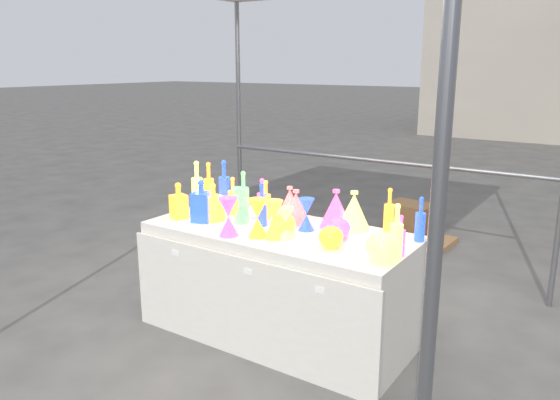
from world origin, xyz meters
The scene contains 33 objects.
ground centered at (0.00, 0.00, 0.00)m, with size 80.00×80.00×0.00m, color slate.
display_table centered at (0.00, -0.01, 0.37)m, with size 1.84×0.83×0.75m.
cardboard_box_closed centered at (-0.06, 2.67, 0.17)m, with size 0.48×0.35×0.35m, color #AD7C4E.
cardboard_box_flat centered at (0.12, 2.44, 0.03)m, with size 0.68×0.48×0.06m, color #AD7C4E.
bottle_0 centered at (-0.50, 0.13, 0.89)m, with size 0.07×0.07×0.27m, color red, non-canonical shape.
bottle_1 centered at (-0.69, 0.27, 0.93)m, with size 0.09×0.09×0.36m, color #167C4A, non-canonical shape.
bottle_2 centered at (-0.76, 0.17, 0.93)m, with size 0.08×0.08×0.35m, color yellow, non-canonical shape.
bottle_3 centered at (-0.25, 0.15, 0.90)m, with size 0.07×0.07×0.29m, color blue, non-canonical shape.
bottle_4 centered at (-0.85, 0.14, 0.93)m, with size 0.08×0.08×0.36m, color #156A88, non-canonical shape.
bottle_5 centered at (-0.31, 0.01, 0.93)m, with size 0.08×0.08×0.36m, color #A3208A, non-canonical shape.
bottle_6 centered at (-0.23, 0.17, 0.89)m, with size 0.07×0.07×0.28m, color red, non-canonical shape.
bottle_7 centered at (-0.15, 0.00, 0.90)m, with size 0.07×0.07×0.30m, color #167C4A, non-canonical shape.
decanter_0 centered at (-0.50, -0.10, 0.89)m, with size 0.11×0.11×0.27m, color red, non-canonical shape.
decanter_1 centered at (-0.74, -0.18, 0.88)m, with size 0.10×0.10×0.26m, color yellow, non-canonical shape.
decanter_2 centered at (-0.56, -0.15, 0.90)m, with size 0.13×0.13×0.30m, color #167C4A, non-canonical shape.
hourglass_0 centered at (-0.03, -0.21, 0.87)m, with size 0.12×0.12×0.25m, color yellow, non-canonical shape.
hourglass_1 centered at (-0.20, -0.30, 0.88)m, with size 0.13×0.13×0.25m, color blue, non-canonical shape.
hourglass_2 centered at (0.14, -0.15, 0.85)m, with size 0.10×0.10×0.20m, color #156A88, non-canonical shape.
hourglass_3 centered at (-0.31, -0.02, 0.87)m, with size 0.12×0.12×0.25m, color #A3208A, non-canonical shape.
hourglass_4 centered at (0.07, -0.18, 0.87)m, with size 0.12×0.12×0.25m, color red, non-canonical shape.
hourglass_5 centered at (0.16, 0.08, 0.86)m, with size 0.11×0.11×0.22m, color #167C4A, non-canonical shape.
globe_0 centered at (0.10, -0.11, 0.82)m, with size 0.16×0.16×0.13m, color red, non-canonical shape.
globe_1 centered at (0.81, -0.19, 0.82)m, with size 0.19×0.19×0.15m, color #156A88, non-canonical shape.
globe_2 centered at (0.46, -0.15, 0.81)m, with size 0.15×0.15×0.12m, color yellow, non-canonical shape.
globe_3 centered at (0.41, 0.05, 0.81)m, with size 0.15×0.15×0.12m, color blue, non-canonical shape.
lampshade_0 centered at (0.01, 0.19, 0.87)m, with size 0.20×0.20×0.23m, color gold, non-canonical shape.
lampshade_1 centered at (-0.10, 0.28, 0.86)m, with size 0.19×0.19×0.23m, color gold, non-canonical shape.
lampshade_2 centered at (0.28, 0.25, 0.88)m, with size 0.22×0.22×0.26m, color blue, non-canonical shape.
lampshade_3 centered at (0.40, 0.28, 0.88)m, with size 0.22×0.22×0.26m, color #156A88, non-canonical shape.
bottle_8 centered at (0.86, 0.27, 0.89)m, with size 0.06×0.06×0.28m, color #167C4A, non-canonical shape.
bottle_9 centered at (0.64, 0.31, 0.90)m, with size 0.07×0.07×0.30m, color yellow, non-canonical shape.
bottle_10 centered at (0.86, -0.05, 0.87)m, with size 0.05×0.05×0.24m, color blue, non-canonical shape.
bottle_11 centered at (0.86, -0.12, 0.91)m, with size 0.07×0.07×0.32m, color #156A88, non-canonical shape.
Camera 1 is at (1.92, -2.89, 1.82)m, focal length 35.00 mm.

